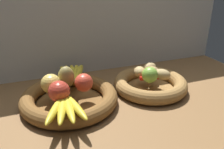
{
  "coord_description": "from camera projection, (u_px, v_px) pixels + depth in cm",
  "views": [
    {
      "loc": [
        -30.91,
        -78.56,
        46.79
      ],
      "look_at": [
        -1.4,
        0.32,
        9.69
      ],
      "focal_mm": 37.38,
      "sensor_mm": 36.0,
      "label": 1
    }
  ],
  "objects": [
    {
      "name": "pear_brown",
      "position": [
        66.0,
        77.0,
        0.89
      ],
      "size": [
        6.75,
        6.16,
        8.58
      ],
      "primitive_type": "ellipsoid",
      "rotation": [
        0.0,
        0.0,
        4.79
      ],
      "color": "olive",
      "rests_on": "fruit_bowl_left"
    },
    {
      "name": "lime_near",
      "position": [
        150.0,
        75.0,
        0.94
      ],
      "size": [
        6.49,
        6.49,
        6.49
      ],
      "primitive_type": "sphere",
      "color": "#7AAD3D",
      "rests_on": "fruit_bowl_right"
    },
    {
      "name": "chili_pepper",
      "position": [
        154.0,
        79.0,
        0.96
      ],
      "size": [
        11.56,
        6.01,
        1.83
      ],
      "primitive_type": "cone",
      "rotation": [
        0.0,
        1.57,
        -0.38
      ],
      "color": "red",
      "rests_on": "fruit_bowl_right"
    },
    {
      "name": "fruit_bowl_left",
      "position": [
        69.0,
        98.0,
        0.89
      ],
      "size": [
        36.92,
        36.92,
        5.69
      ],
      "color": "brown",
      "rests_on": "ground_plane"
    },
    {
      "name": "potato_back",
      "position": [
        150.0,
        68.0,
        1.03
      ],
      "size": [
        7.53,
        6.68,
        4.69
      ],
      "primitive_type": "ellipsoid",
      "rotation": [
        0.0,
        0.0,
        3.45
      ],
      "color": "tan",
      "rests_on": "fruit_bowl_right"
    },
    {
      "name": "potato_oblong",
      "position": [
        140.0,
        71.0,
        1.0
      ],
      "size": [
        7.25,
        7.67,
        4.2
      ],
      "primitive_type": "ellipsoid",
      "rotation": [
        0.0,
        0.0,
        4.24
      ],
      "color": "tan",
      "rests_on": "fruit_bowl_right"
    },
    {
      "name": "back_wall",
      "position": [
        93.0,
        16.0,
        1.11
      ],
      "size": [
        140.0,
        3.0,
        55.0
      ],
      "color": "silver",
      "rests_on": "ground_plane"
    },
    {
      "name": "fruit_bowl_right",
      "position": [
        150.0,
        84.0,
        1.0
      ],
      "size": [
        31.31,
        31.31,
        5.69
      ],
      "color": "olive",
      "rests_on": "ground_plane"
    },
    {
      "name": "banana_bunch_front",
      "position": [
        66.0,
        107.0,
        0.75
      ],
      "size": [
        14.16,
        19.79,
        2.65
      ],
      "color": "gold",
      "rests_on": "fruit_bowl_left"
    },
    {
      "name": "ground_plane",
      "position": [
        115.0,
        99.0,
        0.97
      ],
      "size": [
        140.0,
        90.0,
        3.0
      ],
      "primitive_type": "cube",
      "color": "brown"
    },
    {
      "name": "banana_bunch_back",
      "position": [
        73.0,
        73.0,
        1.0
      ],
      "size": [
        12.31,
        19.26,
        2.81
      ],
      "color": "gold",
      "rests_on": "fruit_bowl_left"
    },
    {
      "name": "apple_golden_left",
      "position": [
        51.0,
        84.0,
        0.85
      ],
      "size": [
        7.27,
        7.27,
        7.27
      ],
      "primitive_type": "sphere",
      "color": "#DBB756",
      "rests_on": "fruit_bowl_left"
    },
    {
      "name": "apple_red_right",
      "position": [
        84.0,
        83.0,
        0.87
      ],
      "size": [
        6.88,
        6.88,
        6.88
      ],
      "primitive_type": "sphere",
      "color": "#CC422D",
      "rests_on": "fruit_bowl_left"
    },
    {
      "name": "potato_large",
      "position": [
        151.0,
        72.0,
        0.98
      ],
      "size": [
        8.13,
        5.76,
        4.9
      ],
      "primitive_type": "ellipsoid",
      "rotation": [
        0.0,
        0.0,
        0.08
      ],
      "color": "#A38451",
      "rests_on": "fruit_bowl_right"
    },
    {
      "name": "apple_red_front",
      "position": [
        59.0,
        91.0,
        0.8
      ],
      "size": [
        7.5,
        7.5,
        7.5
      ],
      "primitive_type": "sphere",
      "color": "#B73828",
      "rests_on": "fruit_bowl_left"
    },
    {
      "name": "potato_small",
      "position": [
        162.0,
        74.0,
        0.97
      ],
      "size": [
        8.67,
        8.43,
        4.51
      ],
      "primitive_type": "ellipsoid",
      "rotation": [
        0.0,
        0.0,
        2.43
      ],
      "color": "tan",
      "rests_on": "fruit_bowl_right"
    }
  ]
}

